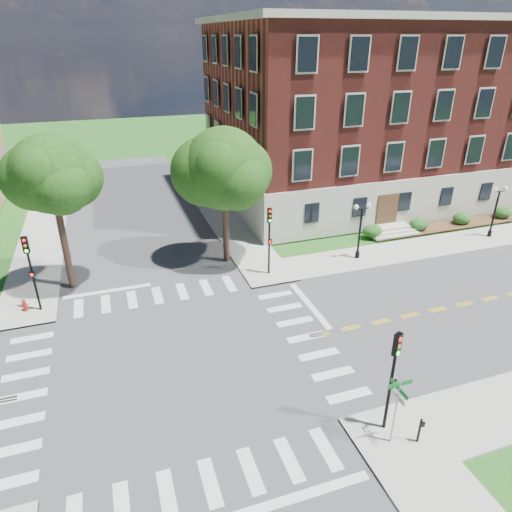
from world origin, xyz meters
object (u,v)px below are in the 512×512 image
object	(u,v)px
street_sign_pole	(398,400)
fire_hydrant	(25,306)
twin_lamp_east	(496,209)
push_button_post	(420,429)
traffic_signal_ne	(269,233)
traffic_signal_se	(393,370)
twin_lamp_west	(360,228)
traffic_signal_nw	(30,264)

from	to	relation	value
street_sign_pole	fire_hydrant	bearing A→B (deg)	134.40
twin_lamp_east	push_button_post	distance (m)	24.77
traffic_signal_ne	street_sign_pole	bearing A→B (deg)	-91.24
traffic_signal_se	twin_lamp_east	xyz separation A→B (m)	(19.70, 14.90, -0.66)
twin_lamp_west	street_sign_pole	size ratio (longest dim) A/B	1.36
traffic_signal_se	street_sign_pole	size ratio (longest dim) A/B	1.55
twin_lamp_east	street_sign_pole	world-z (taller)	twin_lamp_east
traffic_signal_se	twin_lamp_west	distance (m)	16.55
twin_lamp_east	fire_hydrant	world-z (taller)	twin_lamp_east
traffic_signal_nw	twin_lamp_east	bearing A→B (deg)	0.38
traffic_signal_ne	traffic_signal_nw	xyz separation A→B (m)	(-14.72, 0.04, 0.00)
traffic_signal_nw	street_sign_pole	xyz separation A→B (m)	(14.39, -15.39, -0.88)
traffic_signal_se	traffic_signal_nw	distance (m)	20.66
traffic_signal_nw	street_sign_pole	world-z (taller)	traffic_signal_nw
twin_lamp_east	fire_hydrant	xyz separation A→B (m)	(-35.10, -0.06, -2.06)
traffic_signal_se	traffic_signal_nw	size ratio (longest dim) A/B	1.00
twin_lamp_east	traffic_signal_ne	bearing A→B (deg)	-179.20
traffic_signal_ne	street_sign_pole	distance (m)	15.38
traffic_signal_se	push_button_post	distance (m)	2.77
traffic_signal_se	twin_lamp_east	size ratio (longest dim) A/B	1.13
push_button_post	traffic_signal_se	bearing A→B (deg)	128.64
fire_hydrant	twin_lamp_east	bearing A→B (deg)	0.09
traffic_signal_se	fire_hydrant	world-z (taller)	traffic_signal_se
twin_lamp_west	fire_hydrant	size ratio (longest dim) A/B	5.64
traffic_signal_nw	twin_lamp_west	xyz separation A→B (m)	(21.83, 0.17, -0.66)
traffic_signal_ne	twin_lamp_west	world-z (taller)	traffic_signal_ne
twin_lamp_west	push_button_post	bearing A→B (deg)	-111.91
traffic_signal_se	fire_hydrant	xyz separation A→B (m)	(-15.39, 14.85, -2.72)
push_button_post	street_sign_pole	bearing A→B (deg)	159.56
twin_lamp_east	push_button_post	xyz separation A→B (m)	(-18.83, -16.00, -1.73)
traffic_signal_se	traffic_signal_ne	distance (m)	14.63
traffic_signal_nw	traffic_signal_ne	bearing A→B (deg)	-0.16
street_sign_pole	push_button_post	distance (m)	1.87
traffic_signal_se	traffic_signal_nw	world-z (taller)	same
traffic_signal_se	twin_lamp_west	size ratio (longest dim) A/B	1.13
push_button_post	traffic_signal_ne	bearing A→B (deg)	92.54
push_button_post	fire_hydrant	size ratio (longest dim) A/B	1.60
twin_lamp_west	traffic_signal_ne	bearing A→B (deg)	-178.30
twin_lamp_west	push_button_post	world-z (taller)	twin_lamp_west
traffic_signal_nw	push_button_post	distance (m)	22.18
street_sign_pole	traffic_signal_se	bearing A→B (deg)	78.00
traffic_signal_se	twin_lamp_west	xyz separation A→B (m)	(7.29, 14.84, -0.66)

